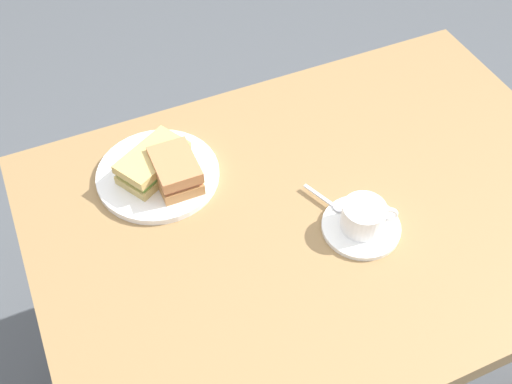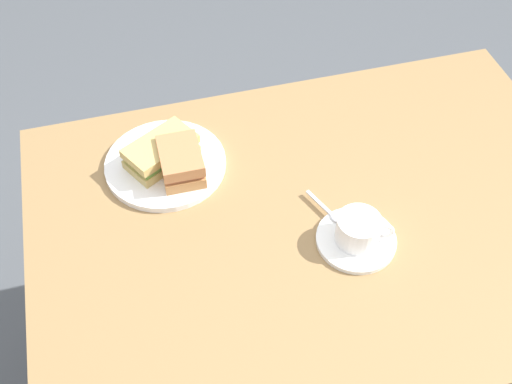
{
  "view_description": "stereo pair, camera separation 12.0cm",
  "coord_description": "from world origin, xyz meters",
  "px_view_note": "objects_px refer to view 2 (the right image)",
  "views": [
    {
      "loc": [
        0.43,
        0.64,
        1.65
      ],
      "look_at": [
        0.12,
        -0.07,
        0.73
      ],
      "focal_mm": 43.67,
      "sensor_mm": 36.0,
      "label": 1
    },
    {
      "loc": [
        0.32,
        0.68,
        1.65
      ],
      "look_at": [
        0.12,
        -0.07,
        0.73
      ],
      "focal_mm": 43.67,
      "sensor_mm": 36.0,
      "label": 2
    }
  ],
  "objects_px": {
    "coffee_saucer": "(356,240)",
    "spoon": "(330,212)",
    "sandwich_plate": "(166,164)",
    "sandwich_front": "(161,151)",
    "dining_table": "(319,245)",
    "coffee_cup": "(359,229)",
    "sandwich_back": "(181,162)"
  },
  "relations": [
    {
      "from": "dining_table",
      "to": "coffee_cup",
      "type": "bearing_deg",
      "value": 119.1
    },
    {
      "from": "sandwich_back",
      "to": "spoon",
      "type": "distance_m",
      "value": 0.31
    },
    {
      "from": "dining_table",
      "to": "sandwich_back",
      "type": "bearing_deg",
      "value": -35.14
    },
    {
      "from": "dining_table",
      "to": "sandwich_front",
      "type": "height_order",
      "value": "sandwich_front"
    },
    {
      "from": "spoon",
      "to": "sandwich_plate",
      "type": "bearing_deg",
      "value": -36.68
    },
    {
      "from": "sandwich_front",
      "to": "coffee_cup",
      "type": "relative_size",
      "value": 1.57
    },
    {
      "from": "dining_table",
      "to": "sandwich_front",
      "type": "xyz_separation_m",
      "value": [
        0.28,
        -0.21,
        0.14
      ]
    },
    {
      "from": "sandwich_plate",
      "to": "sandwich_back",
      "type": "distance_m",
      "value": 0.06
    },
    {
      "from": "coffee_cup",
      "to": "dining_table",
      "type": "bearing_deg",
      "value": -60.9
    },
    {
      "from": "coffee_saucer",
      "to": "coffee_cup",
      "type": "bearing_deg",
      "value": 160.49
    },
    {
      "from": "sandwich_plate",
      "to": "sandwich_back",
      "type": "xyz_separation_m",
      "value": [
        -0.03,
        0.04,
        0.04
      ]
    },
    {
      "from": "sandwich_back",
      "to": "dining_table",
      "type": "bearing_deg",
      "value": 144.86
    },
    {
      "from": "dining_table",
      "to": "sandwich_plate",
      "type": "bearing_deg",
      "value": -37.5
    },
    {
      "from": "coffee_saucer",
      "to": "spoon",
      "type": "distance_m",
      "value": 0.08
    },
    {
      "from": "dining_table",
      "to": "coffee_cup",
      "type": "relative_size",
      "value": 10.75
    },
    {
      "from": "dining_table",
      "to": "coffee_cup",
      "type": "height_order",
      "value": "coffee_cup"
    },
    {
      "from": "coffee_cup",
      "to": "spoon",
      "type": "height_order",
      "value": "coffee_cup"
    },
    {
      "from": "coffee_saucer",
      "to": "spoon",
      "type": "xyz_separation_m",
      "value": [
        0.03,
        -0.07,
        0.01
      ]
    },
    {
      "from": "coffee_cup",
      "to": "spoon",
      "type": "xyz_separation_m",
      "value": [
        0.03,
        -0.07,
        -0.03
      ]
    },
    {
      "from": "sandwich_front",
      "to": "spoon",
      "type": "distance_m",
      "value": 0.36
    },
    {
      "from": "sandwich_front",
      "to": "coffee_saucer",
      "type": "distance_m",
      "value": 0.43
    },
    {
      "from": "sandwich_plate",
      "to": "sandwich_front",
      "type": "height_order",
      "value": "sandwich_front"
    },
    {
      "from": "sandwich_plate",
      "to": "dining_table",
      "type": "bearing_deg",
      "value": 142.5
    },
    {
      "from": "sandwich_plate",
      "to": "sandwich_front",
      "type": "distance_m",
      "value": 0.03
    },
    {
      "from": "sandwich_plate",
      "to": "sandwich_front",
      "type": "bearing_deg",
      "value": -51.57
    },
    {
      "from": "sandwich_plate",
      "to": "coffee_cup",
      "type": "bearing_deg",
      "value": 137.95
    },
    {
      "from": "sandwich_front",
      "to": "coffee_cup",
      "type": "height_order",
      "value": "same"
    },
    {
      "from": "sandwich_back",
      "to": "coffee_saucer",
      "type": "distance_m",
      "value": 0.38
    },
    {
      "from": "sandwich_back",
      "to": "coffee_cup",
      "type": "relative_size",
      "value": 1.07
    },
    {
      "from": "sandwich_front",
      "to": "sandwich_back",
      "type": "relative_size",
      "value": 1.46
    },
    {
      "from": "dining_table",
      "to": "sandwich_plate",
      "type": "xyz_separation_m",
      "value": [
        0.27,
        -0.21,
        0.1
      ]
    },
    {
      "from": "dining_table",
      "to": "sandwich_plate",
      "type": "relative_size",
      "value": 4.51
    }
  ]
}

